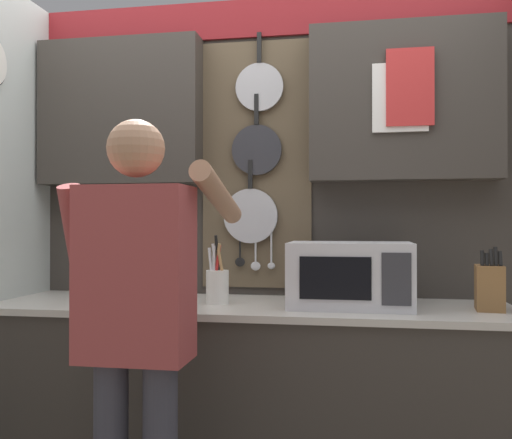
{
  "coord_description": "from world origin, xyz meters",
  "views": [
    {
      "loc": [
        0.48,
        -2.55,
        1.28
      ],
      "look_at": [
        -0.01,
        0.22,
        1.3
      ],
      "focal_mm": 40.0,
      "sensor_mm": 36.0,
      "label": 1
    }
  ],
  "objects_px": {
    "microwave": "(350,275)",
    "person": "(137,311)",
    "knife_block": "(490,287)",
    "utensil_crock": "(217,284)"
  },
  "relations": [
    {
      "from": "microwave",
      "to": "person",
      "type": "xyz_separation_m",
      "value": [
        -0.73,
        -0.64,
        -0.08
      ]
    },
    {
      "from": "knife_block",
      "to": "person",
      "type": "relative_size",
      "value": 0.16
    },
    {
      "from": "person",
      "to": "utensil_crock",
      "type": "bearing_deg",
      "value": 78.37
    },
    {
      "from": "microwave",
      "to": "knife_block",
      "type": "height_order",
      "value": "microwave"
    },
    {
      "from": "knife_block",
      "to": "utensil_crock",
      "type": "relative_size",
      "value": 0.86
    },
    {
      "from": "knife_block",
      "to": "person",
      "type": "xyz_separation_m",
      "value": [
        -1.31,
        -0.64,
        -0.04
      ]
    },
    {
      "from": "knife_block",
      "to": "utensil_crock",
      "type": "xyz_separation_m",
      "value": [
        -1.18,
        0.0,
        -0.01
      ]
    },
    {
      "from": "microwave",
      "to": "person",
      "type": "relative_size",
      "value": 0.32
    },
    {
      "from": "microwave",
      "to": "utensil_crock",
      "type": "bearing_deg",
      "value": 179.83
    },
    {
      "from": "microwave",
      "to": "knife_block",
      "type": "xyz_separation_m",
      "value": [
        0.58,
        0.0,
        -0.04
      ]
    }
  ]
}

